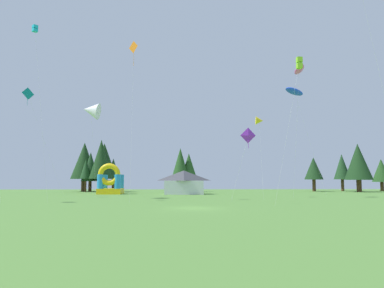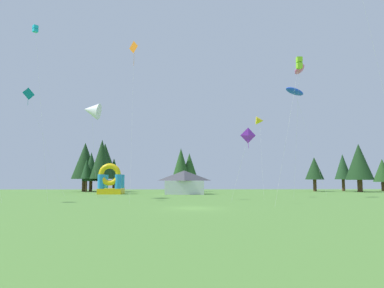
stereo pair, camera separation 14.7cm
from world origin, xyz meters
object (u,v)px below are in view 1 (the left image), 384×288
kite_pink_parafoil (299,70)px  kite_purple_diamond (248,136)px  kite_orange_diamond (134,49)px  kite_lime_box (299,63)px  kite_cyan_box (35,29)px  kite_yellow_delta (259,121)px  festival_tent (184,182)px  kite_blue_parafoil (294,92)px  kite_white_delta (91,110)px  kite_teal_diamond (27,95)px  inflatable_red_slide (110,183)px

kite_pink_parafoil → kite_purple_diamond: kite_pink_parafoil is taller
kite_orange_diamond → kite_lime_box: (18.25, -11.07, -5.34)m
kite_cyan_box → kite_yellow_delta: size_ratio=1.87×
kite_cyan_box → kite_purple_diamond: bearing=-12.7°
kite_pink_parafoil → festival_tent: bearing=124.1°
kite_yellow_delta → kite_pink_parafoil: bearing=-71.7°
kite_pink_parafoil → kite_yellow_delta: bearing=108.3°
kite_lime_box → kite_blue_parafoil: kite_blue_parafoil is taller
kite_pink_parafoil → kite_blue_parafoil: 8.94m
kite_orange_diamond → kite_white_delta: size_ratio=1.50×
kite_pink_parafoil → kite_purple_diamond: bearing=-150.5°
kite_white_delta → kite_pink_parafoil: bearing=-14.3°
festival_tent → kite_lime_box: bearing=-68.6°
kite_yellow_delta → kite_teal_diamond: (-34.65, 0.85, 3.83)m
kite_lime_box → inflatable_red_slide: bearing=129.4°
inflatable_red_slide → kite_purple_diamond: bearing=-52.4°
kite_lime_box → kite_white_delta: size_ratio=1.11×
inflatable_red_slide → festival_tent: 13.19m
kite_purple_diamond → kite_blue_parafoil: size_ratio=0.49×
festival_tent → kite_orange_diamond: bearing=-110.6°
kite_cyan_box → festival_tent: size_ratio=3.30×
kite_cyan_box → kite_purple_diamond: kite_cyan_box is taller
kite_yellow_delta → kite_orange_diamond: bearing=-160.6°
kite_purple_diamond → kite_teal_diamond: 34.44m
festival_tent → inflatable_red_slide: bearing=176.4°
inflatable_red_slide → kite_teal_diamond: bearing=-131.4°
kite_cyan_box → kite_white_delta: 12.48m
kite_lime_box → kite_purple_diamond: (-4.58, 3.98, -7.10)m
festival_tent → kite_teal_diamond: bearing=-155.1°
kite_cyan_box → kite_purple_diamond: (26.26, -5.91, -14.43)m
kite_cyan_box → kite_teal_diamond: (-4.11, 8.34, -6.65)m
kite_teal_diamond → inflatable_red_slide: kite_teal_diamond is taller
kite_white_delta → kite_yellow_delta: bearing=5.2°
kite_cyan_box → kite_blue_parafoil: 36.89m
kite_pink_parafoil → inflatable_red_slide: bearing=141.4°
kite_cyan_box → inflatable_red_slide: bearing=72.7°
kite_white_delta → festival_tent: bearing=46.5°
kite_white_delta → festival_tent: size_ratio=2.01×
kite_purple_diamond → kite_orange_diamond: bearing=152.6°
kite_lime_box → kite_teal_diamond: kite_teal_diamond is taller
kite_cyan_box → festival_tent: kite_cyan_box is taller
inflatable_red_slide → kite_pink_parafoil: bearing=-38.6°
kite_blue_parafoil → festival_tent: bearing=142.9°
kite_yellow_delta → kite_lime_box: bearing=-89.0°
festival_tent → kite_blue_parafoil: bearing=-37.1°
kite_orange_diamond → festival_tent: (6.81, 18.07, -17.74)m
kite_cyan_box → kite_orange_diamond: (12.59, 1.18, -2.00)m
kite_orange_diamond → kite_purple_diamond: kite_orange_diamond is taller
kite_cyan_box → kite_lime_box: size_ratio=1.48×
kite_blue_parafoil → kite_cyan_box: bearing=-169.1°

